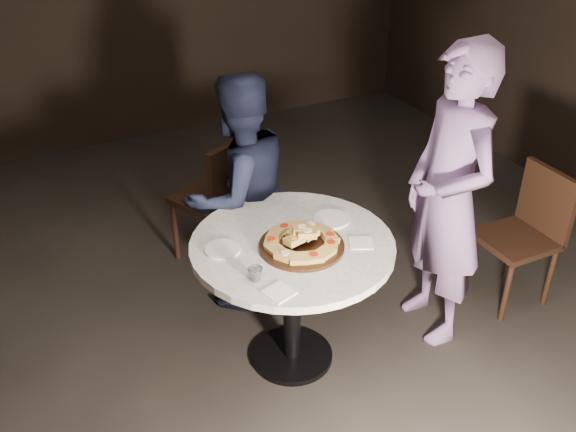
{
  "coord_description": "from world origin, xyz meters",
  "views": [
    {
      "loc": [
        -1.24,
        -2.43,
        2.63
      ],
      "look_at": [
        0.02,
        0.09,
        0.93
      ],
      "focal_mm": 40.0,
      "sensor_mm": 36.0,
      "label": 1
    }
  ],
  "objects_px": {
    "water_glass": "(255,274)",
    "serving_board": "(302,246)",
    "diner_navy": "(239,195)",
    "chair_far": "(222,193)",
    "table": "(292,265)",
    "chair_right": "(528,227)",
    "focaccia_pile": "(302,239)",
    "diner_teal": "(448,199)"
  },
  "relations": [
    {
      "from": "chair_right",
      "to": "diner_teal",
      "type": "distance_m",
      "value": 0.78
    },
    {
      "from": "serving_board",
      "to": "diner_teal",
      "type": "distance_m",
      "value": 0.89
    },
    {
      "from": "water_glass",
      "to": "serving_board",
      "type": "bearing_deg",
      "value": 24.09
    },
    {
      "from": "chair_far",
      "to": "diner_navy",
      "type": "xyz_separation_m",
      "value": [
        -0.04,
        -0.41,
        0.2
      ]
    },
    {
      "from": "table",
      "to": "focaccia_pile",
      "type": "relative_size",
      "value": 3.09
    },
    {
      "from": "chair_far",
      "to": "diner_teal",
      "type": "distance_m",
      "value": 1.52
    },
    {
      "from": "chair_right",
      "to": "diner_navy",
      "type": "distance_m",
      "value": 1.8
    },
    {
      "from": "diner_navy",
      "to": "diner_teal",
      "type": "relative_size",
      "value": 0.85
    },
    {
      "from": "serving_board",
      "to": "chair_right",
      "type": "distance_m",
      "value": 1.6
    },
    {
      "from": "diner_navy",
      "to": "water_glass",
      "type": "bearing_deg",
      "value": 59.39
    },
    {
      "from": "table",
      "to": "water_glass",
      "type": "bearing_deg",
      "value": -145.17
    },
    {
      "from": "table",
      "to": "chair_right",
      "type": "bearing_deg",
      "value": -4.25
    },
    {
      "from": "chair_right",
      "to": "diner_navy",
      "type": "bearing_deg",
      "value": -115.31
    },
    {
      "from": "chair_far",
      "to": "chair_right",
      "type": "bearing_deg",
      "value": 117.97
    },
    {
      "from": "serving_board",
      "to": "chair_far",
      "type": "distance_m",
      "value": 1.18
    },
    {
      "from": "chair_far",
      "to": "diner_teal",
      "type": "bearing_deg",
      "value": 101.8
    },
    {
      "from": "table",
      "to": "diner_navy",
      "type": "height_order",
      "value": "diner_navy"
    },
    {
      "from": "serving_board",
      "to": "chair_right",
      "type": "bearing_deg",
      "value": -1.84
    },
    {
      "from": "water_glass",
      "to": "focaccia_pile",
      "type": "bearing_deg",
      "value": 24.28
    },
    {
      "from": "diner_navy",
      "to": "chair_right",
      "type": "bearing_deg",
      "value": 141.29
    },
    {
      "from": "chair_right",
      "to": "diner_teal",
      "type": "relative_size",
      "value": 0.5
    },
    {
      "from": "diner_navy",
      "to": "table",
      "type": "bearing_deg",
      "value": 78.96
    },
    {
      "from": "serving_board",
      "to": "water_glass",
      "type": "relative_size",
      "value": 6.1
    },
    {
      "from": "chair_right",
      "to": "diner_teal",
      "type": "xyz_separation_m",
      "value": [
        -0.68,
        0.0,
        0.38
      ]
    },
    {
      "from": "table",
      "to": "water_glass",
      "type": "height_order",
      "value": "water_glass"
    },
    {
      "from": "serving_board",
      "to": "chair_far",
      "type": "bearing_deg",
      "value": 89.78
    },
    {
      "from": "diner_navy",
      "to": "diner_teal",
      "type": "distance_m",
      "value": 1.22
    },
    {
      "from": "diner_navy",
      "to": "serving_board",
      "type": "bearing_deg",
      "value": 80.22
    },
    {
      "from": "table",
      "to": "serving_board",
      "type": "distance_m",
      "value": 0.17
    },
    {
      "from": "serving_board",
      "to": "diner_navy",
      "type": "bearing_deg",
      "value": 92.86
    },
    {
      "from": "diner_navy",
      "to": "diner_teal",
      "type": "bearing_deg",
      "value": 127.0
    },
    {
      "from": "table",
      "to": "diner_navy",
      "type": "xyz_separation_m",
      "value": [
        -0.02,
        0.67,
        0.1
      ]
    },
    {
      "from": "focaccia_pile",
      "to": "chair_right",
      "type": "distance_m",
      "value": 1.61
    },
    {
      "from": "table",
      "to": "serving_board",
      "type": "bearing_deg",
      "value": -74.93
    },
    {
      "from": "diner_teal",
      "to": "serving_board",
      "type": "bearing_deg",
      "value": -87.01
    },
    {
      "from": "serving_board",
      "to": "water_glass",
      "type": "height_order",
      "value": "water_glass"
    },
    {
      "from": "focaccia_pile",
      "to": "serving_board",
      "type": "bearing_deg",
      "value": -120.54
    },
    {
      "from": "water_glass",
      "to": "chair_right",
      "type": "xyz_separation_m",
      "value": [
        1.89,
        0.09,
        -0.33
      ]
    },
    {
      "from": "table",
      "to": "diner_teal",
      "type": "height_order",
      "value": "diner_teal"
    },
    {
      "from": "water_glass",
      "to": "diner_navy",
      "type": "distance_m",
      "value": 0.93
    },
    {
      "from": "table",
      "to": "chair_right",
      "type": "relative_size",
      "value": 1.38
    },
    {
      "from": "water_glass",
      "to": "chair_far",
      "type": "distance_m",
      "value": 1.36
    }
  ]
}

